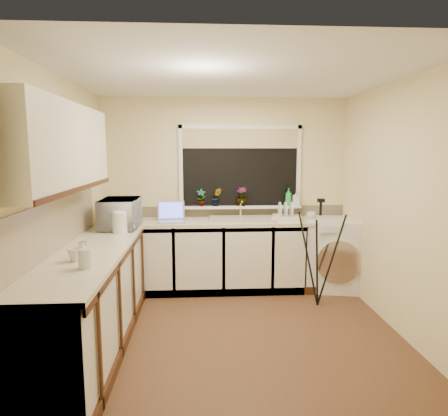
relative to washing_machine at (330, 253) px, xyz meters
The scene contains 33 objects.
floor 1.84m from the washing_machine, 139.07° to the right, with size 3.20×3.20×0.00m, color brown.
ceiling 2.68m from the washing_machine, 139.07° to the right, with size 3.20×3.20×0.00m, color white.
wall_back 1.59m from the washing_machine, 166.12° to the left, with size 3.20×3.20×0.00m, color beige.
wall_front 3.09m from the washing_machine, 116.78° to the right, with size 3.20×3.20×0.00m, color beige.
wall_left 3.26m from the washing_machine, 158.39° to the right, with size 3.00×3.00×0.00m, color beige.
wall_right 1.42m from the washing_machine, 77.73° to the right, with size 3.00×3.00×0.00m, color beige.
base_cabinet_back 1.67m from the washing_machine, behind, with size 2.55×0.60×0.86m, color silver.
base_cabinet_left 3.03m from the washing_machine, 150.99° to the right, with size 0.54×2.40×0.86m, color silver.
worktop_back 1.41m from the washing_machine, behind, with size 3.20×0.60×0.04m, color beige.
worktop_left 3.06m from the washing_machine, 150.99° to the right, with size 0.60×2.40×0.04m, color beige.
upper_cabinet 3.49m from the washing_machine, 149.87° to the right, with size 0.28×1.90×0.70m, color silver.
splashback_left 3.35m from the washing_machine, 153.43° to the right, with size 0.02×2.40×0.45m, color beige.
splashback_back 1.48m from the washing_machine, 166.60° to the left, with size 3.20×0.02×0.14m, color beige.
window_glass 1.62m from the washing_machine, 164.51° to the left, with size 1.50×0.02×1.00m, color black.
window_blind 1.89m from the washing_machine, 165.67° to the left, with size 1.50×0.02×0.25m, color tan.
windowsill 1.31m from the washing_machine, 167.09° to the left, with size 1.60×0.14×0.03m, color white.
sink 1.24m from the washing_machine, behind, with size 0.82×0.46×0.03m, color tan.
faucet 1.30m from the washing_machine, 169.49° to the left, with size 0.03×0.03×0.24m, color silver.
washing_machine is the anchor object (origin of this frame).
laptop 2.10m from the washing_machine, behind, with size 0.36×0.32×0.25m.
kettle 2.68m from the washing_machine, 165.47° to the right, with size 0.17×0.17×0.22m, color white.
dish_rack 0.75m from the washing_machine, behind, with size 0.36×0.27×0.05m, color beige.
tripod 0.69m from the washing_machine, 119.28° to the right, with size 0.62×0.62×1.24m, color black, non-canonical shape.
glass_jug 3.25m from the washing_machine, 142.13° to the right, with size 0.10×0.10×0.15m, color silver.
steel_jar 3.12m from the washing_machine, 150.83° to the right, with size 0.07×0.07×0.10m, color silver.
microwave 2.68m from the washing_machine, behind, with size 0.60×0.41×0.33m, color white.
plant_a 1.82m from the washing_machine, behind, with size 0.12×0.08×0.23m, color #999999.
plant_b 1.65m from the washing_machine, behind, with size 0.13×0.10×0.24m, color #999999.
plant_c 1.37m from the washing_machine, 167.51° to the left, with size 0.14×0.14×0.25m, color #999999.
soap_bottle_green 0.91m from the washing_machine, 152.78° to the left, with size 0.09×0.09×0.23m, color green.
soap_bottle_clear 0.84m from the washing_machine, 147.95° to the left, with size 0.09×0.09×0.20m, color #999999.
cup_back 0.56m from the washing_machine, 162.36° to the left, with size 0.12×0.12×0.09m, color beige.
cup_left 3.25m from the washing_machine, 146.51° to the right, with size 0.11×0.11×0.10m, color beige.
Camera 1 is at (-0.33, -3.76, 1.78)m, focal length 32.06 mm.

